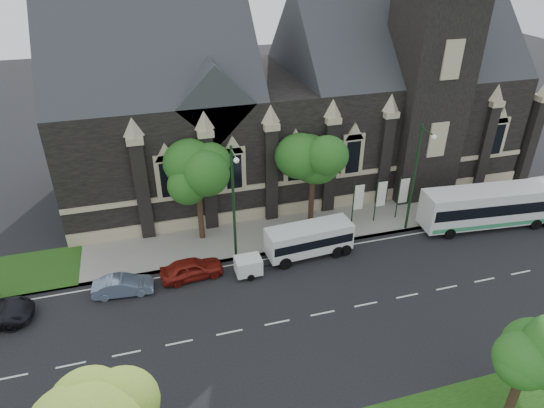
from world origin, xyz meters
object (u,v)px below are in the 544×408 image
object	(u,v)px
tree_walk_right	(315,156)
street_lamp_mid	(234,199)
tree_park_east	(531,348)
car_far_red	(192,269)
box_trailer	(248,266)
tour_coach	(492,206)
tree_walk_left	(199,171)
shuttle_bus	(309,239)
banner_flag_center	(380,197)
tree_park_near	(111,407)
sedan	(123,286)
banner_flag_left	(357,200)
street_lamp_near	(416,174)
banner_flag_right	(402,193)

from	to	relation	value
tree_walk_right	street_lamp_mid	xyz separation A→B (m)	(-7.21, -3.62, -0.71)
tree_park_east	car_far_red	bearing A→B (deg)	131.72
box_trailer	tour_coach	bearing A→B (deg)	2.03
tree_walk_left	shuttle_bus	distance (m)	9.44
banner_flag_center	box_trailer	world-z (taller)	banner_flag_center
tree_park_near	sedan	bearing A→B (deg)	91.01
tree_walk_right	banner_flag_left	bearing A→B (deg)	-29.10
banner_flag_left	shuttle_bus	world-z (taller)	banner_flag_left
tree_walk_right	banner_flag_center	size ratio (longest dim) A/B	1.95
tree_walk_left	sedan	size ratio (longest dim) A/B	1.95
tree_park_east	shuttle_bus	bearing A→B (deg)	107.44
box_trailer	sedan	world-z (taller)	box_trailer
banner_flag_left	car_far_red	distance (m)	14.14
tree_park_east	banner_flag_center	distance (m)	18.58
tree_park_near	street_lamp_near	xyz separation A→B (m)	(21.77, 15.86, -1.30)
banner_flag_right	car_far_red	size ratio (longest dim) A/B	0.93
banner_flag_left	banner_flag_right	distance (m)	4.00
tree_park_east	tree_park_near	bearing A→B (deg)	178.23
tree_park_near	tree_walk_left	bearing A→B (deg)	72.95
sedan	banner_flag_center	bearing A→B (deg)	-75.56
street_lamp_mid	banner_flag_center	distance (m)	12.73
banner_flag_left	car_far_red	bearing A→B (deg)	-167.31
street_lamp_mid	banner_flag_left	size ratio (longest dim) A/B	2.25
street_lamp_near	sedan	distance (m)	22.53
box_trailer	street_lamp_near	bearing A→B (deg)	7.93
street_lamp_near	banner_flag_right	xyz separation A→B (m)	(0.29, 1.91, -2.73)
banner_flag_center	shuttle_bus	size ratio (longest dim) A/B	0.62
tree_walk_left	sedan	distance (m)	9.60
street_lamp_near	box_trailer	xyz separation A→B (m)	(-13.58, -2.00, -4.32)
street_lamp_mid	car_far_red	distance (m)	5.67
street_lamp_mid	banner_flag_center	world-z (taller)	street_lamp_mid
tour_coach	shuttle_bus	bearing A→B (deg)	-175.43
tree_park_near	tree_walk_right	distance (m)	24.58
box_trailer	sedan	distance (m)	8.45
tree_walk_right	tree_walk_left	size ratio (longest dim) A/B	1.02
banner_flag_left	shuttle_bus	xyz separation A→B (m)	(-4.99, -2.80, -0.95)
tree_park_east	tour_coach	size ratio (longest dim) A/B	0.53
street_lamp_near	sedan	bearing A→B (deg)	-175.78
tour_coach	sedan	bearing A→B (deg)	-173.58
tree_walk_left	banner_flag_right	world-z (taller)	tree_walk_left
tour_coach	car_far_red	xyz separation A→B (m)	(-24.19, -0.06, -1.11)
shuttle_bus	sedan	size ratio (longest dim) A/B	1.66
street_lamp_near	tree_park_near	bearing A→B (deg)	-143.92
banner_flag_center	tour_coach	bearing A→B (deg)	-19.62
tree_walk_right	sedan	xyz separation A→B (m)	(-15.23, -5.25, -5.17)
tree_park_east	box_trailer	world-z (taller)	tree_park_east
car_far_red	tree_walk_right	bearing A→B (deg)	-71.03
street_lamp_near	car_far_red	world-z (taller)	street_lamp_near
tree_park_east	car_far_red	world-z (taller)	tree_park_east
tour_coach	box_trailer	xyz separation A→B (m)	(-20.36, -0.88, -1.05)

